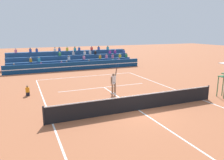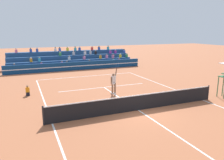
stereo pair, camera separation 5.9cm
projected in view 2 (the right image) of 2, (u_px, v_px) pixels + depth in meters
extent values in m
plane|color=#AD603D|center=(138.00, 110.00, 14.26)|extent=(120.00, 120.00, 0.00)
cube|color=white|center=(87.00, 76.00, 24.96)|extent=(11.00, 0.10, 0.01)
cube|color=white|center=(52.00, 124.00, 12.19)|extent=(0.10, 23.80, 0.01)
cube|color=white|center=(203.00, 100.00, 16.32)|extent=(0.10, 23.80, 0.01)
cube|color=white|center=(104.00, 87.00, 20.04)|extent=(8.25, 0.10, 0.01)
cube|color=white|center=(138.00, 110.00, 14.25)|extent=(0.10, 12.85, 0.01)
cylinder|color=black|center=(43.00, 116.00, 11.90)|extent=(0.10, 0.10, 1.10)
cylinder|color=black|center=(208.00, 92.00, 16.37)|extent=(0.10, 0.10, 1.10)
cube|color=black|center=(139.00, 103.00, 14.15)|extent=(11.90, 0.02, 1.00)
cube|color=white|center=(139.00, 95.00, 14.03)|extent=(11.90, 0.04, 0.06)
cube|color=navy|center=(78.00, 66.00, 28.80)|extent=(18.00, 0.24, 1.10)
cube|color=white|center=(78.00, 66.00, 28.69)|extent=(18.00, 0.02, 0.10)
cube|color=navy|center=(75.00, 67.00, 30.01)|extent=(17.39, 0.95, 0.55)
cube|color=black|center=(67.00, 64.00, 29.31)|extent=(0.32, 0.22, 0.44)
sphere|color=#9E7051|center=(67.00, 61.00, 29.24)|extent=(0.18, 0.18, 0.18)
cube|color=purple|center=(119.00, 61.00, 32.21)|extent=(0.32, 0.22, 0.44)
sphere|color=#9E7051|center=(119.00, 59.00, 32.14)|extent=(0.18, 0.18, 0.18)
cube|color=black|center=(89.00, 62.00, 30.49)|extent=(0.32, 0.22, 0.44)
sphere|color=#9E7051|center=(89.00, 60.00, 30.42)|extent=(0.18, 0.18, 0.18)
cube|color=teal|center=(113.00, 61.00, 31.86)|extent=(0.32, 0.22, 0.44)
sphere|color=brown|center=(113.00, 59.00, 31.79)|extent=(0.18, 0.18, 0.18)
cube|color=purple|center=(62.00, 64.00, 29.06)|extent=(0.32, 0.22, 0.44)
sphere|color=#9E7051|center=(62.00, 62.00, 28.99)|extent=(0.18, 0.18, 0.18)
cube|color=black|center=(14.00, 67.00, 26.87)|extent=(0.32, 0.22, 0.44)
sphere|color=#9E7051|center=(14.00, 64.00, 26.80)|extent=(0.18, 0.18, 0.18)
cube|color=purple|center=(41.00, 65.00, 28.07)|extent=(0.32, 0.22, 0.44)
sphere|color=brown|center=(41.00, 63.00, 28.00)|extent=(0.18, 0.18, 0.18)
cube|color=navy|center=(74.00, 64.00, 30.81)|extent=(17.39, 0.95, 1.10)
cube|color=teal|center=(40.00, 60.00, 28.76)|extent=(0.32, 0.22, 0.44)
sphere|color=#9E7051|center=(39.00, 58.00, 28.69)|extent=(0.18, 0.18, 0.18)
cube|color=pink|center=(107.00, 57.00, 32.35)|extent=(0.32, 0.22, 0.44)
sphere|color=#9E7051|center=(107.00, 55.00, 32.28)|extent=(0.18, 0.18, 0.18)
cube|color=orange|center=(31.00, 60.00, 28.37)|extent=(0.32, 0.22, 0.44)
sphere|color=beige|center=(31.00, 58.00, 28.30)|extent=(0.18, 0.18, 0.18)
cube|color=#338C4C|center=(127.00, 56.00, 33.58)|extent=(0.32, 0.22, 0.44)
sphere|color=tan|center=(127.00, 54.00, 33.51)|extent=(0.18, 0.18, 0.18)
cube|color=yellow|center=(120.00, 56.00, 33.18)|extent=(0.32, 0.22, 0.44)
sphere|color=beige|center=(120.00, 54.00, 33.11)|extent=(0.18, 0.18, 0.18)
cube|color=pink|center=(113.00, 56.00, 32.72)|extent=(0.32, 0.22, 0.44)
sphere|color=brown|center=(113.00, 54.00, 32.65)|extent=(0.18, 0.18, 0.18)
cube|color=orange|center=(100.00, 57.00, 31.97)|extent=(0.32, 0.22, 0.44)
sphere|color=brown|center=(100.00, 55.00, 31.90)|extent=(0.18, 0.18, 0.18)
cube|color=pink|center=(84.00, 58.00, 31.05)|extent=(0.32, 0.22, 0.44)
sphere|color=brown|center=(84.00, 56.00, 30.98)|extent=(0.18, 0.18, 0.18)
cube|color=silver|center=(69.00, 59.00, 30.24)|extent=(0.32, 0.22, 0.44)
sphere|color=#9E7051|center=(69.00, 56.00, 30.17)|extent=(0.18, 0.18, 0.18)
cube|color=navy|center=(72.00, 61.00, 31.60)|extent=(17.39, 0.95, 1.65)
cube|color=#B2B2B7|center=(74.00, 54.00, 31.30)|extent=(0.32, 0.22, 0.44)
sphere|color=tan|center=(74.00, 51.00, 31.23)|extent=(0.18, 0.18, 0.18)
cube|color=purple|center=(110.00, 52.00, 33.44)|extent=(0.32, 0.22, 0.44)
sphere|color=brown|center=(110.00, 50.00, 33.37)|extent=(0.18, 0.18, 0.18)
cube|color=purple|center=(115.00, 52.00, 33.77)|extent=(0.32, 0.22, 0.44)
sphere|color=tan|center=(116.00, 50.00, 33.70)|extent=(0.18, 0.18, 0.18)
cube|color=black|center=(96.00, 53.00, 32.55)|extent=(0.32, 0.22, 0.44)
sphere|color=brown|center=(96.00, 51.00, 32.48)|extent=(0.18, 0.18, 0.18)
cube|color=#338C4C|center=(60.00, 54.00, 30.57)|extent=(0.32, 0.22, 0.44)
sphere|color=tan|center=(60.00, 52.00, 30.50)|extent=(0.18, 0.18, 0.18)
cube|color=silver|center=(85.00, 53.00, 31.94)|extent=(0.32, 0.22, 0.44)
sphere|color=brown|center=(85.00, 51.00, 31.86)|extent=(0.18, 0.18, 0.18)
cube|color=#B2B2B7|center=(90.00, 53.00, 32.25)|extent=(0.32, 0.22, 0.44)
sphere|color=beige|center=(90.00, 51.00, 32.18)|extent=(0.18, 0.18, 0.18)
cube|color=#2D4CA5|center=(124.00, 52.00, 34.33)|extent=(0.32, 0.22, 0.44)
sphere|color=brown|center=(124.00, 50.00, 34.26)|extent=(0.18, 0.18, 0.18)
cube|color=navy|center=(71.00, 58.00, 32.40)|extent=(17.39, 0.95, 2.20)
cube|color=teal|center=(108.00, 48.00, 34.18)|extent=(0.32, 0.22, 0.44)
sphere|color=brown|center=(108.00, 46.00, 34.11)|extent=(0.18, 0.18, 0.18)
cube|color=red|center=(92.00, 49.00, 33.19)|extent=(0.32, 0.22, 0.44)
sphere|color=beige|center=(92.00, 47.00, 33.12)|extent=(0.18, 0.18, 0.18)
cube|color=#2D4CA5|center=(37.00, 50.00, 30.20)|extent=(0.32, 0.22, 0.44)
sphere|color=beige|center=(37.00, 48.00, 30.13)|extent=(0.18, 0.18, 0.18)
cube|color=#2D4CA5|center=(80.00, 49.00, 32.46)|extent=(0.32, 0.22, 0.44)
sphere|color=beige|center=(79.00, 47.00, 32.39)|extent=(0.18, 0.18, 0.18)
cube|color=#2D4CA5|center=(99.00, 48.00, 33.61)|extent=(0.32, 0.22, 0.44)
sphere|color=brown|center=(99.00, 46.00, 33.54)|extent=(0.18, 0.18, 0.18)
cube|color=silver|center=(55.00, 50.00, 31.13)|extent=(0.32, 0.22, 0.44)
sphere|color=#9E7051|center=(55.00, 48.00, 31.06)|extent=(0.18, 0.18, 0.18)
cube|color=#2D4CA5|center=(31.00, 51.00, 29.88)|extent=(0.32, 0.22, 0.44)
sphere|color=brown|center=(31.00, 48.00, 29.81)|extent=(0.18, 0.18, 0.18)
cube|color=pink|center=(16.00, 51.00, 29.19)|extent=(0.32, 0.22, 0.44)
sphere|color=beige|center=(16.00, 49.00, 29.12)|extent=(0.18, 0.18, 0.18)
cube|color=teal|center=(75.00, 49.00, 32.22)|extent=(0.32, 0.22, 0.44)
sphere|color=brown|center=(75.00, 47.00, 32.15)|extent=(0.18, 0.18, 0.18)
cube|color=yellow|center=(68.00, 49.00, 31.78)|extent=(0.32, 0.22, 0.44)
sphere|color=tan|center=(67.00, 47.00, 31.71)|extent=(0.18, 0.18, 0.18)
cube|color=#2D4CA5|center=(60.00, 50.00, 31.36)|extent=(0.32, 0.22, 0.44)
sphere|color=brown|center=(60.00, 47.00, 31.29)|extent=(0.18, 0.18, 0.18)
cylinder|color=#337047|center=(218.00, 87.00, 17.10)|extent=(0.07, 0.07, 1.60)
cylinder|color=#337047|center=(223.00, 86.00, 17.31)|extent=(0.07, 0.07, 1.60)
cube|color=black|center=(28.00, 95.00, 17.52)|extent=(0.28, 0.36, 0.12)
cube|color=black|center=(28.00, 93.00, 17.50)|extent=(0.28, 0.24, 0.18)
cube|color=orange|center=(28.00, 90.00, 17.43)|extent=(0.30, 0.18, 0.40)
sphere|color=#9E7051|center=(27.00, 86.00, 17.37)|extent=(0.17, 0.17, 0.17)
cylinder|color=brown|center=(112.00, 89.00, 17.80)|extent=(0.14, 0.14, 0.90)
cylinder|color=brown|center=(115.00, 88.00, 17.89)|extent=(0.14, 0.14, 0.90)
cube|color=white|center=(113.00, 83.00, 17.75)|extent=(0.37, 0.30, 0.20)
cube|color=silver|center=(113.00, 79.00, 17.68)|extent=(0.41, 0.32, 0.56)
sphere|color=brown|center=(113.00, 75.00, 17.60)|extent=(0.22, 0.22, 0.22)
cube|color=white|center=(112.00, 93.00, 17.92)|extent=(0.21, 0.29, 0.09)
cube|color=white|center=(115.00, 93.00, 18.01)|extent=(0.21, 0.29, 0.09)
cylinder|color=brown|center=(111.00, 80.00, 17.53)|extent=(0.09, 0.09, 0.56)
cylinder|color=brown|center=(116.00, 73.00, 17.76)|extent=(0.24, 0.16, 0.60)
cylinder|color=black|center=(117.00, 68.00, 17.74)|extent=(0.09, 0.06, 0.22)
torus|color=#1E4C99|center=(117.00, 66.00, 17.73)|extent=(0.36, 0.16, 0.37)
sphere|color=#C6DB33|center=(104.00, 100.00, 16.32)|extent=(0.07, 0.07, 0.07)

